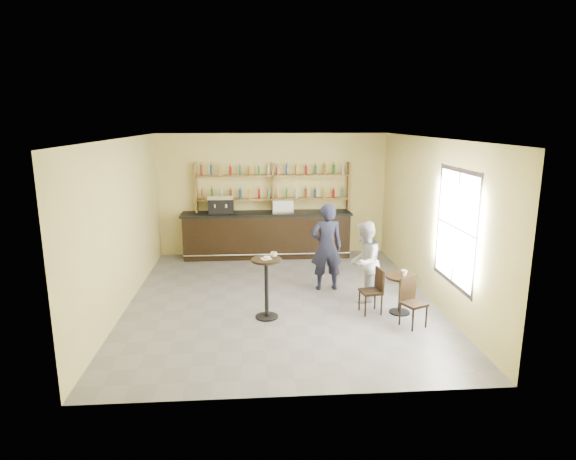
{
  "coord_description": "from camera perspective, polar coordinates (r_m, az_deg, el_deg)",
  "views": [
    {
      "loc": [
        -0.54,
        -9.13,
        3.54
      ],
      "look_at": [
        0.2,
        0.8,
        1.25
      ],
      "focal_mm": 30.0,
      "sensor_mm": 36.0,
      "label": 1
    }
  ],
  "objects": [
    {
      "name": "cup_pedestal",
      "position": [
        8.68,
        -1.69,
        -2.93
      ],
      "size": [
        0.12,
        0.12,
        0.09
      ],
      "primitive_type": "imported",
      "rotation": [
        0.0,
        0.0,
        -0.01
      ],
      "color": "white",
      "rests_on": "pedestal_table"
    },
    {
      "name": "wall_right",
      "position": [
        9.98,
        16.6,
        1.2
      ],
      "size": [
        0.0,
        7.0,
        7.0
      ],
      "primitive_type": "plane",
      "rotation": [
        1.57,
        0.0,
        -1.57
      ],
      "color": "#DED07E",
      "rests_on": "floor"
    },
    {
      "name": "ceiling",
      "position": [
        9.16,
        -0.89,
        10.82
      ],
      "size": [
        7.0,
        7.0,
        0.0
      ],
      "primitive_type": "plane",
      "rotation": [
        3.14,
        0.0,
        0.0
      ],
      "color": "white",
      "rests_on": "wall_back"
    },
    {
      "name": "pastry_case",
      "position": [
        12.5,
        -0.63,
        2.87
      ],
      "size": [
        0.58,
        0.48,
        0.33
      ],
      "primitive_type": null,
      "rotation": [
        0.0,
        0.0,
        0.09
      ],
      "color": "silver",
      "rests_on": "bar_counter"
    },
    {
      "name": "window_frame",
      "position": [
        8.87,
        19.27,
        0.24
      ],
      "size": [
        0.04,
        1.7,
        2.1
      ],
      "primitive_type": null,
      "color": "black",
      "rests_on": "wall_right"
    },
    {
      "name": "wall_front",
      "position": [
        5.98,
        1.14,
        -5.98
      ],
      "size": [
        7.0,
        0.0,
        7.0
      ],
      "primitive_type": "plane",
      "rotation": [
        -1.57,
        0.0,
        0.0
      ],
      "color": "#DED07E",
      "rests_on": "floor"
    },
    {
      "name": "chair_west",
      "position": [
        9.14,
        9.78,
        -7.15
      ],
      "size": [
        0.42,
        0.42,
        0.85
      ],
      "primitive_type": null,
      "rotation": [
        0.0,
        0.0,
        -1.43
      ],
      "color": "black",
      "rests_on": "floor"
    },
    {
      "name": "patron_second",
      "position": [
        9.61,
        9.03,
        -3.73
      ],
      "size": [
        0.92,
        0.98,
        1.62
      ],
      "primitive_type": "imported",
      "rotation": [
        0.0,
        0.0,
        -2.08
      ],
      "color": "#95969A",
      "rests_on": "floor"
    },
    {
      "name": "pedestal_table",
      "position": [
        8.76,
        -2.56,
        -6.95
      ],
      "size": [
        0.66,
        0.66,
        1.12
      ],
      "primitive_type": null,
      "rotation": [
        0.0,
        0.0,
        0.25
      ],
      "color": "black",
      "rests_on": "floor"
    },
    {
      "name": "cafe_table",
      "position": [
        9.26,
        13.17,
        -7.44
      ],
      "size": [
        0.72,
        0.72,
        0.73
      ],
      "primitive_type": null,
      "rotation": [
        0.0,
        0.0,
        0.3
      ],
      "color": "black",
      "rests_on": "floor"
    },
    {
      "name": "window_pane",
      "position": [
        8.88,
        19.3,
        0.25
      ],
      "size": [
        0.0,
        2.0,
        2.0
      ],
      "primitive_type": "plane",
      "rotation": [
        1.57,
        0.0,
        -1.57
      ],
      "color": "white",
      "rests_on": "wall_right"
    },
    {
      "name": "wall_left",
      "position": [
        9.66,
        -18.93,
        0.65
      ],
      "size": [
        0.0,
        7.0,
        7.0
      ],
      "primitive_type": "plane",
      "rotation": [
        1.57,
        0.0,
        1.57
      ],
      "color": "#DED07E",
      "rests_on": "floor"
    },
    {
      "name": "liquor_bottles",
      "position": [
        12.61,
        -1.78,
        5.84
      ],
      "size": [
        3.68,
        0.1,
        1.0
      ],
      "primitive_type": null,
      "color": "#8C5919",
      "rests_on": "shelf_unit"
    },
    {
      "name": "chair_south",
      "position": [
        8.73,
        14.68,
        -8.38
      ],
      "size": [
        0.5,
        0.5,
        0.86
      ],
      "primitive_type": null,
      "rotation": [
        0.0,
        0.0,
        0.45
      ],
      "color": "black",
      "rests_on": "floor"
    },
    {
      "name": "cup_cafe",
      "position": [
        9.15,
        13.61,
        -4.97
      ],
      "size": [
        0.12,
        0.12,
        0.1
      ],
      "primitive_type": "imported",
      "rotation": [
        0.0,
        0.0,
        0.09
      ],
      "color": "white",
      "rests_on": "cafe_table"
    },
    {
      "name": "man_main",
      "position": [
        10.14,
        4.58,
        -2.01
      ],
      "size": [
        0.69,
        0.47,
        1.86
      ],
      "primitive_type": "imported",
      "rotation": [
        0.0,
        0.0,
        3.17
      ],
      "color": "black",
      "rests_on": "floor"
    },
    {
      "name": "floor",
      "position": [
        9.81,
        -0.83,
        -8.21
      ],
      "size": [
        7.0,
        7.0,
        0.0
      ],
      "primitive_type": "plane",
      "color": "slate",
      "rests_on": "ground"
    },
    {
      "name": "espresso_machine",
      "position": [
        12.49,
        -7.95,
        3.06
      ],
      "size": [
        0.67,
        0.45,
        0.46
      ],
      "primitive_type": null,
      "rotation": [
        0.0,
        0.0,
        0.06
      ],
      "color": "black",
      "rests_on": "bar_counter"
    },
    {
      "name": "donut",
      "position": [
        8.57,
        -2.53,
        -3.28
      ],
      "size": [
        0.13,
        0.13,
        0.05
      ],
      "primitive_type": "torus",
      "rotation": [
        0.0,
        0.0,
        0.03
      ],
      "color": "gold",
      "rests_on": "napkin"
    },
    {
      "name": "shelf_unit",
      "position": [
        12.63,
        -1.77,
        5.07
      ],
      "size": [
        4.0,
        0.26,
        1.4
      ],
      "primitive_type": null,
      "color": "brown",
      "rests_on": "wall_back"
    },
    {
      "name": "bar_counter",
      "position": [
        12.64,
        -2.52,
        -0.54
      ],
      "size": [
        4.4,
        0.86,
        1.19
      ],
      "primitive_type": null,
      "color": "black",
      "rests_on": "floor"
    },
    {
      "name": "wall_back",
      "position": [
        12.79,
        -1.79,
        4.22
      ],
      "size": [
        7.0,
        0.0,
        7.0
      ],
      "primitive_type": "plane",
      "rotation": [
        1.57,
        0.0,
        0.0
      ],
      "color": "#DED07E",
      "rests_on": "floor"
    },
    {
      "name": "napkin",
      "position": [
        8.59,
        -2.6,
        -3.42
      ],
      "size": [
        0.21,
        0.21,
        0.0
      ],
      "primitive_type": "cube",
      "rotation": [
        0.0,
        0.0,
        0.34
      ],
      "color": "white",
      "rests_on": "pedestal_table"
    }
  ]
}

